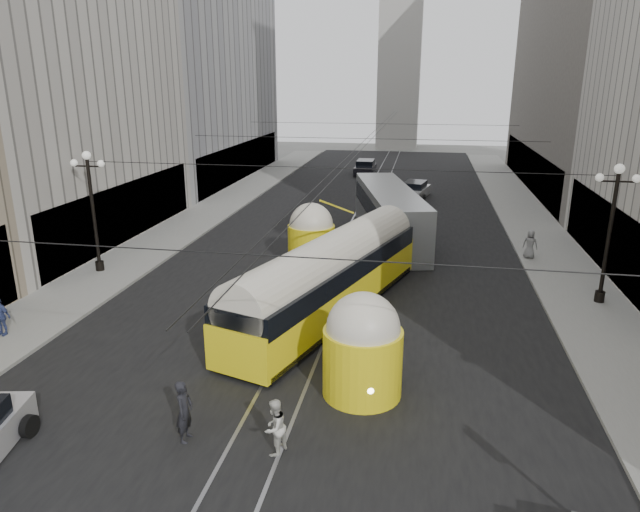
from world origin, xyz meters
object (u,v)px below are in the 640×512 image
at_px(pedestrian_sidewalk_right, 530,244).
at_px(pedestrian_sidewalk_left, 0,316).
at_px(city_bus, 389,212).
at_px(streetcar, 330,276).
at_px(pedestrian_crossing_b, 275,427).
at_px(pedestrian_crossing_a, 184,411).

distance_m(pedestrian_sidewalk_right, pedestrian_sidewalk_left, 26.86).
height_order(city_bus, pedestrian_sidewalk_right, city_bus).
bearing_deg(city_bus, pedestrian_sidewalk_left, -129.12).
xyz_separation_m(streetcar, pedestrian_sidewalk_right, (10.00, 9.66, -0.78)).
bearing_deg(pedestrian_crossing_b, streetcar, -158.86).
relative_size(streetcar, pedestrian_sidewalk_left, 9.93).
xyz_separation_m(streetcar, pedestrian_crossing_a, (-2.57, -9.99, -0.82)).
xyz_separation_m(pedestrian_crossing_b, pedestrian_sidewalk_right, (9.89, 19.78, 0.15)).
bearing_deg(pedestrian_sidewalk_right, pedestrian_sidewalk_left, 52.03).
relative_size(pedestrian_sidewalk_right, pedestrian_sidewalk_left, 1.05).
xyz_separation_m(pedestrian_crossing_b, pedestrian_sidewalk_left, (-12.69, 5.22, 0.12)).
bearing_deg(streetcar, pedestrian_crossing_b, -89.35).
height_order(streetcar, pedestrian_crossing_a, streetcar).
distance_m(city_bus, pedestrian_crossing_b, 22.91).
relative_size(city_bus, pedestrian_crossing_b, 8.20).
distance_m(city_bus, pedestrian_sidewalk_right, 8.84).
xyz_separation_m(streetcar, city_bus, (1.74, 12.71, 0.06)).
height_order(streetcar, city_bus, streetcar).
distance_m(streetcar, pedestrian_crossing_b, 10.16).
relative_size(streetcar, pedestrian_crossing_b, 9.54).
bearing_deg(pedestrian_sidewalk_right, pedestrian_crossing_b, 82.67).
distance_m(streetcar, city_bus, 12.83).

